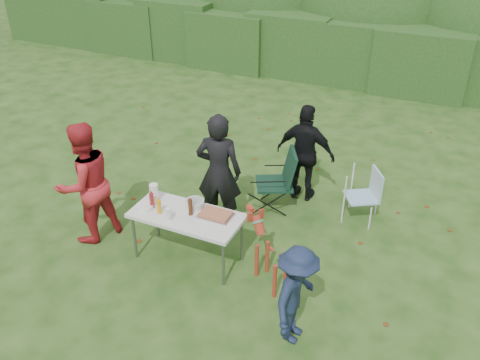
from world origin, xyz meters
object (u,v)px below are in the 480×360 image
at_px(lawn_chair, 361,195).
at_px(person_red_jacket, 85,183).
at_px(person_black_puffy, 305,154).
at_px(mustard_bottle, 159,207).
at_px(folding_table, 187,218).
at_px(camping_chair, 274,180).
at_px(child, 297,296).
at_px(beer_bottle, 190,207).
at_px(ketchup_bottle, 152,201).
at_px(paper_towel_roll, 154,193).
at_px(person_cook, 219,172).
at_px(dog, 271,257).

bearing_deg(lawn_chair, person_red_jacket, -0.22).
distance_m(person_black_puffy, mustard_bottle, 2.63).
height_order(folding_table, person_red_jacket, person_red_jacket).
xyz_separation_m(person_black_puffy, camping_chair, (-0.32, -0.51, -0.31)).
bearing_deg(mustard_bottle, camping_chair, 62.37).
bearing_deg(child, beer_bottle, 71.03).
relative_size(child, camping_chair, 1.23).
xyz_separation_m(folding_table, person_black_puffy, (0.93, 2.19, 0.13)).
bearing_deg(ketchup_bottle, paper_towel_roll, 111.94).
relative_size(mustard_bottle, ketchup_bottle, 0.91).
distance_m(person_black_puffy, lawn_chair, 1.09).
xyz_separation_m(child, lawn_chair, (0.12, 2.70, -0.21)).
relative_size(camping_chair, beer_bottle, 4.26).
relative_size(person_black_puffy, paper_towel_roll, 6.29).
relative_size(folding_table, ketchup_bottle, 6.82).
bearing_deg(folding_table, beer_bottle, 20.32).
distance_m(person_cook, lawn_chair, 2.22).
distance_m(dog, paper_towel_roll, 1.85).
xyz_separation_m(person_cook, paper_towel_roll, (-0.58, -0.82, -0.04)).
bearing_deg(person_black_puffy, lawn_chair, 169.49).
bearing_deg(beer_bottle, dog, -1.48).
xyz_separation_m(person_cook, camping_chair, (0.58, 0.76, -0.40)).
bearing_deg(person_black_puffy, mustard_bottle, 62.94).
height_order(child, lawn_chair, child).
relative_size(person_red_jacket, child, 1.44).
height_order(folding_table, child, child).
relative_size(dog, ketchup_bottle, 4.15).
bearing_deg(mustard_bottle, dog, 4.09).
bearing_deg(person_black_puffy, dog, 99.50).
bearing_deg(lawn_chair, paper_towel_roll, 5.37).
bearing_deg(person_black_puffy, beer_bottle, 69.79).
height_order(folding_table, dog, dog).
bearing_deg(mustard_bottle, ketchup_bottle, 155.39).
relative_size(person_red_jacket, dog, 1.99).
distance_m(child, dog, 0.94).
xyz_separation_m(child, paper_towel_roll, (-2.37, 0.84, 0.24)).
bearing_deg(person_cook, ketchup_bottle, 48.70).
height_order(folding_table, person_cook, person_cook).
distance_m(person_red_jacket, mustard_bottle, 1.20).
relative_size(folding_table, camping_chair, 1.47).
bearing_deg(person_cook, camping_chair, -140.70).
bearing_deg(person_black_puffy, folding_table, 68.73).
height_order(person_red_jacket, paper_towel_roll, person_red_jacket).
bearing_deg(person_black_puffy, ketchup_bottle, 59.18).
relative_size(ketchup_bottle, beer_bottle, 0.92).
distance_m(camping_chair, paper_towel_roll, 1.99).
distance_m(person_black_puffy, camping_chair, 0.67).
relative_size(lawn_chair, beer_bottle, 3.51).
bearing_deg(dog, person_black_puffy, -44.48).
distance_m(mustard_bottle, beer_bottle, 0.42).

